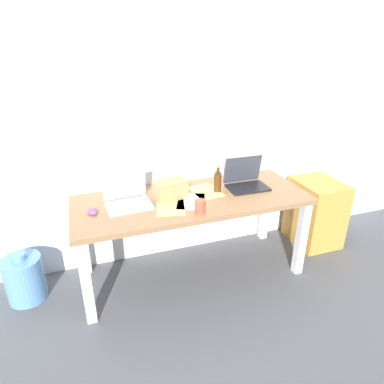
% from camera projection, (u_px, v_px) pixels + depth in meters
% --- Properties ---
extents(ground_plane, '(8.00, 8.00, 0.00)m').
position_uv_depth(ground_plane, '(192.00, 271.00, 2.96)').
color(ground_plane, '#515459').
extents(back_wall, '(5.20, 0.08, 2.60)m').
position_uv_depth(back_wall, '(176.00, 115.00, 2.79)').
color(back_wall, white).
rests_on(back_wall, ground).
extents(desk, '(1.87, 0.72, 0.72)m').
position_uv_depth(desk, '(192.00, 208.00, 2.70)').
color(desk, olive).
rests_on(desk, ground).
extents(laptop_left, '(0.35, 0.28, 0.26)m').
position_uv_depth(laptop_left, '(127.00, 198.00, 2.53)').
color(laptop_left, silver).
rests_on(laptop_left, desk).
extents(laptop_right, '(0.34, 0.25, 0.25)m').
position_uv_depth(laptop_right, '(246.00, 181.00, 2.84)').
color(laptop_right, black).
rests_on(laptop_right, desk).
extents(beer_bottle, '(0.06, 0.06, 0.22)m').
position_uv_depth(beer_bottle, '(218.00, 182.00, 2.74)').
color(beer_bottle, '#47280F').
rests_on(beer_bottle, desk).
extents(computer_mouse, '(0.10, 0.12, 0.03)m').
position_uv_depth(computer_mouse, '(92.00, 212.00, 2.41)').
color(computer_mouse, '#724799').
rests_on(computer_mouse, desk).
extents(cardboard_box, '(0.27, 0.20, 0.15)m').
position_uv_depth(cardboard_box, '(170.00, 189.00, 2.63)').
color(cardboard_box, tan).
rests_on(cardboard_box, desk).
extents(coffee_mug, '(0.08, 0.08, 0.09)m').
position_uv_depth(coffee_mug, '(200.00, 206.00, 2.42)').
color(coffee_mug, '#D84C38').
rests_on(coffee_mug, desk).
extents(paper_sheet_near_back, '(0.24, 0.32, 0.00)m').
position_uv_depth(paper_sheet_near_back, '(206.00, 191.00, 2.77)').
color(paper_sheet_near_back, '#F4E06B').
rests_on(paper_sheet_near_back, desk).
extents(paper_yellow_folder, '(0.28, 0.34, 0.00)m').
position_uv_depth(paper_yellow_folder, '(171.00, 207.00, 2.52)').
color(paper_yellow_folder, '#F4E06B').
rests_on(paper_yellow_folder, desk).
extents(paper_sheet_center, '(0.31, 0.35, 0.00)m').
position_uv_depth(paper_sheet_center, '(191.00, 201.00, 2.60)').
color(paper_sheet_center, white).
rests_on(paper_sheet_center, desk).
extents(water_cooler_jug, '(0.29, 0.29, 0.41)m').
position_uv_depth(water_cooler_jug, '(25.00, 278.00, 2.59)').
color(water_cooler_jug, '#598CC6').
rests_on(water_cooler_jug, ground).
extents(filing_cabinet, '(0.40, 0.48, 0.64)m').
position_uv_depth(filing_cabinet, '(315.00, 212.00, 3.29)').
color(filing_cabinet, '#C68938').
rests_on(filing_cabinet, ground).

